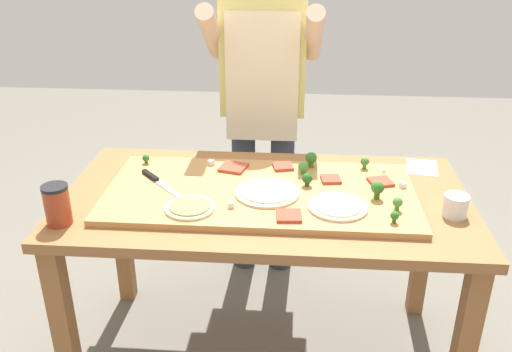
{
  "coord_description": "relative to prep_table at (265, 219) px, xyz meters",
  "views": [
    {
      "loc": [
        0.11,
        -1.89,
        1.77
      ],
      "look_at": [
        -0.04,
        0.03,
        0.86
      ],
      "focal_mm": 38.67,
      "sensor_mm": 36.0,
      "label": 1
    }
  ],
  "objects": [
    {
      "name": "broccoli_floret_back_right",
      "position": [
        0.14,
        0.15,
        0.16
      ],
      "size": [
        0.04,
        0.04,
        0.05
      ],
      "color": "#487A23",
      "rests_on": "cutting_board"
    },
    {
      "name": "cheese_crumble_c",
      "position": [
        0.53,
        0.05,
        0.14
      ],
      "size": [
        0.03,
        0.03,
        0.02
      ],
      "primitive_type": "cube",
      "rotation": [
        0.0,
        0.0,
        0.33
      ],
      "color": "white",
      "rests_on": "cutting_board"
    },
    {
      "name": "cheese_crumble_a",
      "position": [
        -0.24,
        0.21,
        0.15
      ],
      "size": [
        0.03,
        0.03,
        0.02
      ],
      "primitive_type": "cube",
      "rotation": [
        0.0,
        0.0,
        0.95
      ],
      "color": "silver",
      "rests_on": "cutting_board"
    },
    {
      "name": "pizza_slice_center",
      "position": [
        0.25,
        0.09,
        0.14
      ],
      "size": [
        0.08,
        0.08,
        0.01
      ],
      "primitive_type": "cube",
      "rotation": [
        0.0,
        0.0,
        0.13
      ],
      "color": "#BC3D28",
      "rests_on": "cutting_board"
    },
    {
      "name": "pizza_whole_white_garlic",
      "position": [
        0.27,
        -0.13,
        0.14
      ],
      "size": [
        0.22,
        0.22,
        0.02
      ],
      "color": "beige",
      "rests_on": "cutting_board"
    },
    {
      "name": "pizza_whole_cheese_artichoke",
      "position": [
        0.01,
        -0.04,
        0.14
      ],
      "size": [
        0.24,
        0.24,
        0.02
      ],
      "color": "beige",
      "rests_on": "cutting_board"
    },
    {
      "name": "broccoli_floret_front_left",
      "position": [
        0.4,
        0.22,
        0.16
      ],
      "size": [
        0.04,
        0.04,
        0.05
      ],
      "color": "#3F7220",
      "rests_on": "cutting_board"
    },
    {
      "name": "pizza_slice_far_right",
      "position": [
        -0.14,
        0.18,
        0.14
      ],
      "size": [
        0.12,
        0.12,
        0.01
      ],
      "primitive_type": "cube",
      "rotation": [
        0.0,
        0.0,
        -0.25
      ],
      "color": "#BC3D28",
      "rests_on": "cutting_board"
    },
    {
      "name": "flour_cup",
      "position": [
        0.68,
        -0.11,
        0.14
      ],
      "size": [
        0.09,
        0.09,
        0.08
      ],
      "color": "white",
      "rests_on": "prep_table"
    },
    {
      "name": "broccoli_floret_front_right",
      "position": [
        0.45,
        -0.22,
        0.16
      ],
      "size": [
        0.03,
        0.03,
        0.04
      ],
      "color": "#366618",
      "rests_on": "cutting_board"
    },
    {
      "name": "chefs_knife",
      "position": [
        -0.43,
        0.03,
        0.14
      ],
      "size": [
        0.23,
        0.24,
        0.02
      ],
      "color": "#B7BABF",
      "rests_on": "cutting_board"
    },
    {
      "name": "pizza_slice_near_right",
      "position": [
        0.06,
        0.2,
        0.14
      ],
      "size": [
        0.09,
        0.09,
        0.01
      ],
      "primitive_type": "cube",
      "rotation": [
        0.0,
        0.0,
        0.22
      ],
      "color": "#BC3D28",
      "rests_on": "cutting_board"
    },
    {
      "name": "broccoli_floret_center_left",
      "position": [
        -0.52,
        0.2,
        0.16
      ],
      "size": [
        0.03,
        0.03,
        0.04
      ],
      "color": "#366618",
      "rests_on": "cutting_board"
    },
    {
      "name": "broccoli_floret_back_mid",
      "position": [
        0.16,
        0.04,
        0.17
      ],
      "size": [
        0.04,
        0.04,
        0.05
      ],
      "color": "#2C5915",
      "rests_on": "cutting_board"
    },
    {
      "name": "cutting_board",
      "position": [
        -0.02,
        -0.01,
        0.12
      ],
      "size": [
        1.18,
        0.57,
        0.03
      ],
      "primitive_type": "cube",
      "color": "#B27F47",
      "rests_on": "prep_table"
    },
    {
      "name": "pizza_whole_pesto_green",
      "position": [
        -0.26,
        -0.18,
        0.14
      ],
      "size": [
        0.18,
        0.18,
        0.02
      ],
      "color": "beige",
      "rests_on": "cutting_board"
    },
    {
      "name": "cheese_crumble_b",
      "position": [
        -0.11,
        -0.16,
        0.14
      ],
      "size": [
        0.03,
        0.03,
        0.02
      ],
      "primitive_type": "cube",
      "rotation": [
        0.0,
        0.0,
        0.23
      ],
      "color": "silver",
      "rests_on": "cutting_board"
    },
    {
      "name": "broccoli_floret_front_mid",
      "position": [
        0.18,
        0.21,
        0.17
      ],
      "size": [
        0.05,
        0.05,
        0.07
      ],
      "color": "#366618",
      "rests_on": "cutting_board"
    },
    {
      "name": "broccoli_floret_center_right",
      "position": [
        0.41,
        -0.05,
        0.18
      ],
      "size": [
        0.05,
        0.05,
        0.07
      ],
      "color": "#366618",
      "rests_on": "cutting_board"
    },
    {
      "name": "pizza_slice_near_left",
      "position": [
        0.45,
        0.08,
        0.14
      ],
      "size": [
        0.1,
        0.1,
        0.01
      ],
      "primitive_type": "cube",
      "rotation": [
        0.0,
        0.0,
        0.29
      ],
      "color": "#BC3D28",
      "rests_on": "cutting_board"
    },
    {
      "name": "broccoli_floret_back_left",
      "position": [
        0.47,
        -0.14,
        0.17
      ],
      "size": [
        0.04,
        0.04,
        0.05
      ],
      "color": "#487A23",
      "rests_on": "cutting_board"
    },
    {
      "name": "cheese_crumble_d",
      "position": [
        0.47,
        0.19,
        0.14
      ],
      "size": [
        0.01,
        0.01,
        0.01
      ],
      "primitive_type": "cube",
      "rotation": [
        0.0,
        0.0,
        1.53
      ],
      "color": "white",
      "rests_on": "cutting_board"
    },
    {
      "name": "pizza_slice_far_left",
      "position": [
        0.09,
        -0.21,
        0.14
      ],
      "size": [
        0.09,
        0.09,
        0.01
      ],
      "primitive_type": "cube",
      "rotation": [
        0.0,
        0.0,
        0.07
      ],
      "color": "#BC3D28",
      "rests_on": "cutting_board"
    },
    {
      "name": "prep_table",
      "position": [
        0.0,
        0.0,
        0.0
      ],
      "size": [
        1.56,
        0.83,
        0.8
      ],
      "color": "brown",
      "rests_on": "ground"
    },
    {
      "name": "recipe_note",
      "position": [
        0.65,
        0.3,
        0.11
      ],
      "size": [
        0.15,
        0.18,
        0.0
      ],
      "primitive_type": "cube",
      "rotation": [
        0.0,
        0.0,
        -0.16
      ],
      "color": "white",
      "rests_on": "prep_table"
    },
    {
      "name": "cook_center",
      "position": [
        -0.06,
        0.69,
        0.31
      ],
      "size": [
        0.54,
        0.39,
        1.67
      ],
      "color": "#333847",
      "rests_on": "ground"
    },
    {
      "name": "sauce_jar",
      "position": [
        -0.7,
        -0.27,
        0.18
      ],
      "size": [
        0.09,
        0.09,
        0.15
      ],
      "color": "#99381E",
      "rests_on": "prep_table"
    }
  ]
}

